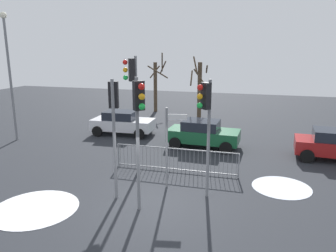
% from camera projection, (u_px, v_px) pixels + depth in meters
% --- Properties ---
extents(ground_plane, '(60.00, 60.00, 0.00)m').
position_uv_depth(ground_plane, '(151.00, 205.00, 11.12)').
color(ground_plane, '#26282D').
extents(traffic_light_rear_left, '(0.51, 0.42, 4.95)m').
position_uv_depth(traffic_light_rear_left, '(133.00, 89.00, 13.13)').
color(traffic_light_rear_left, slate).
rests_on(traffic_light_rear_left, ground).
extents(traffic_light_rear_right, '(0.37, 0.56, 4.25)m').
position_uv_depth(traffic_light_rear_right, '(114.00, 112.00, 11.07)').
color(traffic_light_rear_right, slate).
rests_on(traffic_light_rear_right, ground).
extents(traffic_light_foreground_right, '(0.46, 0.47, 4.23)m').
position_uv_depth(traffic_light_foreground_right, '(206.00, 113.00, 10.99)').
color(traffic_light_foreground_right, slate).
rests_on(traffic_light_foreground_right, ground).
extents(traffic_light_mid_right, '(0.46, 0.47, 4.38)m').
position_uv_depth(traffic_light_mid_right, '(139.00, 116.00, 9.97)').
color(traffic_light_mid_right, slate).
rests_on(traffic_light_mid_right, ground).
extents(direction_sign_post, '(0.78, 0.21, 3.12)m').
position_uv_depth(direction_sign_post, '(168.00, 144.00, 12.17)').
color(direction_sign_post, slate).
rests_on(direction_sign_post, ground).
extents(pedestrian_guard_railing, '(5.40, 0.17, 1.07)m').
position_uv_depth(pedestrian_guard_railing, '(176.00, 160.00, 13.99)').
color(pedestrian_guard_railing, slate).
rests_on(pedestrian_guard_railing, ground).
extents(car_white_near, '(3.88, 2.07, 1.47)m').
position_uv_depth(car_white_near, '(122.00, 122.00, 20.19)').
color(car_white_near, silver).
rests_on(car_white_near, ground).
extents(car_green_far, '(3.86, 2.04, 1.47)m').
position_uv_depth(car_green_far, '(203.00, 133.00, 17.56)').
color(car_green_far, '#195933').
rests_on(car_green_far, ground).
extents(car_red_mid, '(3.87, 2.06, 1.47)m').
position_uv_depth(car_red_mid, '(336.00, 145.00, 15.45)').
color(car_red_mid, maroon).
rests_on(car_red_mid, ground).
extents(street_lamp, '(0.36, 0.36, 7.17)m').
position_uv_depth(street_lamp, '(9.00, 65.00, 18.08)').
color(street_lamp, slate).
rests_on(street_lamp, ground).
extents(bare_tree_left, '(1.41, 1.37, 4.69)m').
position_uv_depth(bare_tree_left, '(199.00, 89.00, 24.15)').
color(bare_tree_left, '#473828').
rests_on(bare_tree_left, ground).
extents(bare_tree_centre, '(1.79, 2.22, 4.93)m').
position_uv_depth(bare_tree_centre, '(156.00, 84.00, 27.24)').
color(bare_tree_centre, '#473828').
rests_on(bare_tree_centre, ground).
extents(snow_patch_kerb, '(2.85, 2.85, 0.01)m').
position_uv_depth(snow_patch_kerb, '(35.00, 209.00, 10.85)').
color(snow_patch_kerb, white).
rests_on(snow_patch_kerb, ground).
extents(snow_patch_island, '(2.23, 2.23, 0.01)m').
position_uv_depth(snow_patch_island, '(281.00, 187.00, 12.51)').
color(snow_patch_island, silver).
rests_on(snow_patch_island, ground).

